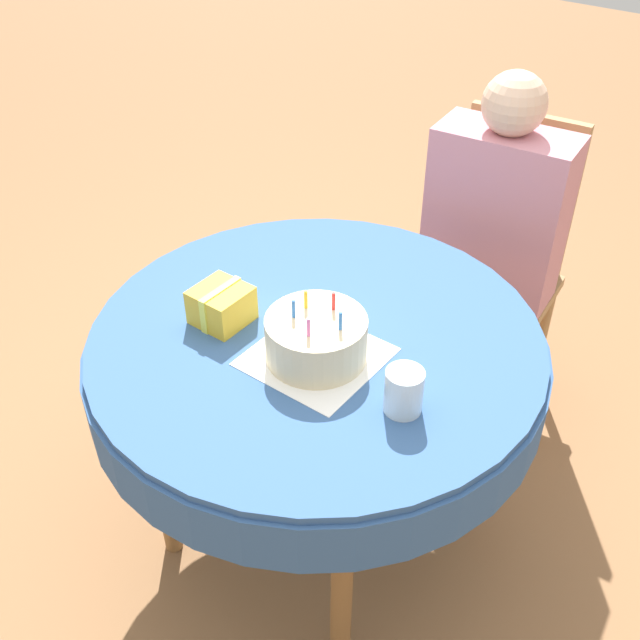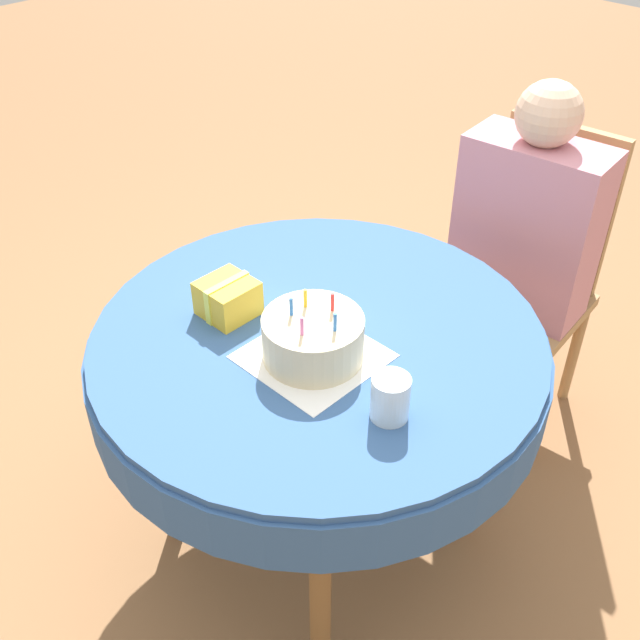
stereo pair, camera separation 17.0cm
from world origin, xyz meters
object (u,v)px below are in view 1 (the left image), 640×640
Objects in this scene: chair at (496,259)px; drinking_glass at (404,391)px; birthday_cake at (316,338)px; person at (493,225)px; gift_box at (222,305)px.

chair reaches higher than drinking_glass.
person is at bearing 89.36° from birthday_cake.
drinking_glass is at bearing 0.24° from gift_box.
person is at bearing -90.00° from chair.
gift_box is at bearing -110.40° from chair.
person is at bearing 73.21° from gift_box.
birthday_cake is (-0.01, -0.88, 0.12)m from person.
drinking_glass is 0.79× the size of gift_box.
drinking_glass is at bearing -81.94° from chair.
birthday_cake is 2.27× the size of drinking_glass.
birthday_cake is 0.25m from drinking_glass.
drinking_glass is 0.51m from gift_box.
person reaches higher than chair.
drinking_glass is (0.24, -0.90, 0.11)m from person.
drinking_glass reaches higher than gift_box.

